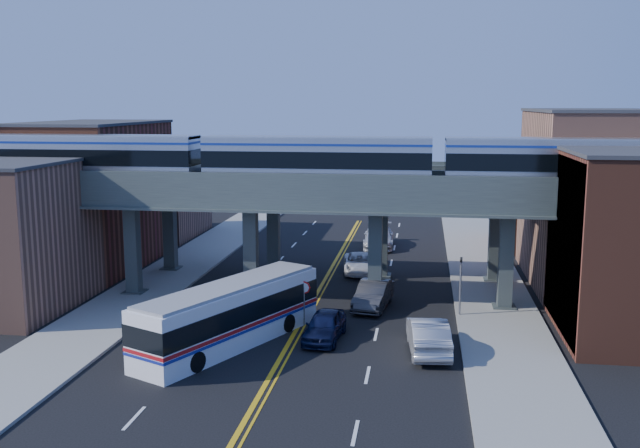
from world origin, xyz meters
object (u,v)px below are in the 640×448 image
at_px(traffic_signal, 461,279).
at_px(car_lane_b, 373,295).
at_px(transit_bus, 230,315).
at_px(car_lane_c, 360,263).
at_px(car_lane_a, 325,326).
at_px(car_lane_d, 379,237).
at_px(transit_train, 317,160).
at_px(stop_sign, 304,296).
at_px(car_parked_curb, 428,335).

distance_m(traffic_signal, car_lane_b, 5.57).
relative_size(transit_bus, car_lane_c, 2.38).
relative_size(car_lane_a, car_lane_d, 0.72).
bearing_deg(car_lane_d, car_lane_c, -96.71).
relative_size(transit_bus, car_lane_b, 2.40).
bearing_deg(car_lane_d, traffic_signal, -75.37).
distance_m(transit_bus, car_lane_b, 10.57).
relative_size(transit_train, transit_bus, 3.62).
relative_size(traffic_signal, car_lane_d, 0.65).
height_order(traffic_signal, transit_bus, traffic_signal).
xyz_separation_m(traffic_signal, transit_bus, (-12.19, -6.76, -0.69)).
xyz_separation_m(car_lane_b, car_lane_d, (-0.87, 19.13, 0.09)).
distance_m(stop_sign, car_lane_d, 23.48).
xyz_separation_m(stop_sign, car_lane_c, (2.00, 13.42, -1.05)).
relative_size(transit_train, car_parked_curb, 8.10).
bearing_deg(car_lane_a, traffic_signal, 39.64).
bearing_deg(car_lane_c, car_parked_curb, -79.90).
distance_m(stop_sign, car_lane_b, 5.62).
xyz_separation_m(transit_train, car_lane_c, (1.98, 8.42, -8.43)).
distance_m(traffic_signal, car_parked_curb, 6.82).
bearing_deg(car_parked_curb, stop_sign, -31.50).
relative_size(transit_train, traffic_signal, 10.70).
height_order(traffic_signal, car_lane_b, traffic_signal).
bearing_deg(transit_bus, car_lane_a, -46.76).
bearing_deg(car_lane_c, car_lane_b, -86.32).
xyz_separation_m(car_lane_d, car_parked_curb, (4.23, -26.69, -0.03)).
bearing_deg(stop_sign, car_lane_d, 83.18).
height_order(car_lane_b, car_lane_d, car_lane_d).
xyz_separation_m(transit_train, stop_sign, (-0.01, -5.00, -7.37)).
height_order(car_lane_c, car_parked_curb, car_parked_curb).
bearing_deg(car_lane_c, car_lane_a, -98.33).
relative_size(transit_train, car_lane_b, 8.70).
height_order(transit_train, transit_bus, transit_train).
distance_m(car_lane_b, car_parked_curb, 8.28).
relative_size(car_lane_d, car_parked_curb, 1.17).
height_order(transit_train, traffic_signal, transit_train).
relative_size(stop_sign, traffic_signal, 0.64).
bearing_deg(car_lane_a, car_lane_b, 75.69).
bearing_deg(car_parked_curb, car_lane_b, -71.74).
bearing_deg(car_lane_c, transit_bus, -113.61).
xyz_separation_m(traffic_signal, car_lane_d, (-6.11, 20.30, -1.38)).
bearing_deg(stop_sign, car_lane_a, -56.30).
xyz_separation_m(stop_sign, car_lane_b, (3.66, 4.17, -0.93)).
relative_size(stop_sign, car_lane_d, 0.42).
bearing_deg(transit_bus, car_lane_d, 13.08).
xyz_separation_m(car_lane_a, car_lane_c, (0.50, 15.67, -0.07)).
relative_size(stop_sign, transit_bus, 0.22).
bearing_deg(transit_bus, car_parked_curb, -62.25).
distance_m(car_lane_d, car_parked_curb, 27.03).
relative_size(stop_sign, car_lane_b, 0.52).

